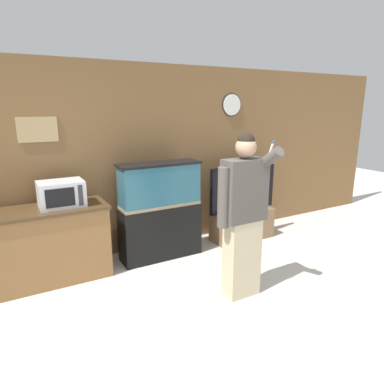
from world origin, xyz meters
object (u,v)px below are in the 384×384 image
Objects in this scene: counter_island at (34,247)px; aquarium_on_stand at (160,211)px; microwave at (61,194)px; person_standing at (243,215)px; tv_on_stand at (242,217)px.

aquarium_on_stand is (1.58, -0.06, 0.21)m from counter_island.
person_standing is at bearing -40.99° from microwave.
aquarium_on_stand is at bearing 179.36° from tv_on_stand.
counter_island is 2.97m from tv_on_stand.
tv_on_stand is (2.96, -0.07, -0.10)m from counter_island.
aquarium_on_stand is at bearing 104.92° from person_standing.
microwave is at bearing 178.71° from tv_on_stand.
microwave is at bearing 139.01° from person_standing.
microwave is 1.29m from aquarium_on_stand.
microwave is (0.35, -0.01, 0.60)m from counter_island.
microwave is at bearing -2.00° from counter_island.
microwave is 2.70m from tv_on_stand.
aquarium_on_stand is 1.40m from person_standing.
person_standing reaches higher than counter_island.
aquarium_on_stand reaches higher than microwave.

